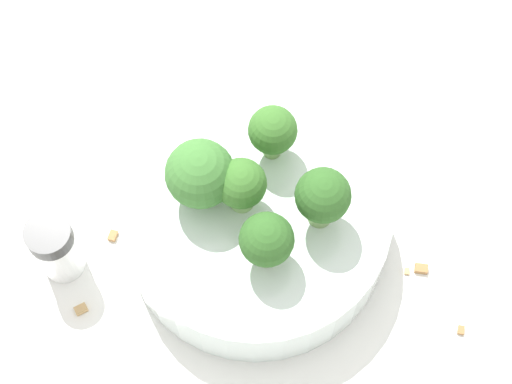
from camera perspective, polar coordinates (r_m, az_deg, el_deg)
ground_plane at (r=0.65m, az=-0.00°, el=-2.98°), size 3.00×3.00×0.00m
bowl at (r=0.63m, az=-0.00°, el=-2.09°), size 0.19×0.19×0.05m
broccoli_floret_0 at (r=0.58m, az=-3.74°, el=1.17°), size 0.05×0.05×0.06m
broccoli_floret_1 at (r=0.56m, az=0.82°, el=-3.25°), size 0.04×0.04×0.05m
broccoli_floret_2 at (r=0.60m, az=1.12°, el=4.06°), size 0.04×0.04×0.05m
broccoli_floret_3 at (r=0.58m, az=-0.99°, el=0.46°), size 0.04×0.04×0.05m
broccoli_floret_4 at (r=0.57m, az=4.47°, el=-0.35°), size 0.04×0.04×0.06m
pepper_shaker at (r=0.63m, az=-13.19°, el=-3.66°), size 0.03×0.03×0.06m
almond_crumb_0 at (r=0.66m, az=-9.55°, el=-2.83°), size 0.01×0.01×0.01m
almond_crumb_1 at (r=0.64m, az=13.53°, el=-8.91°), size 0.01×0.01×0.01m
almond_crumb_2 at (r=0.65m, az=10.99°, el=-4.97°), size 0.01×0.01×0.01m
almond_crumb_3 at (r=0.65m, az=10.04°, el=-5.19°), size 0.00×0.01×0.01m
almond_crumb_4 at (r=0.64m, az=-11.63°, el=-7.60°), size 0.01×0.01×0.01m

